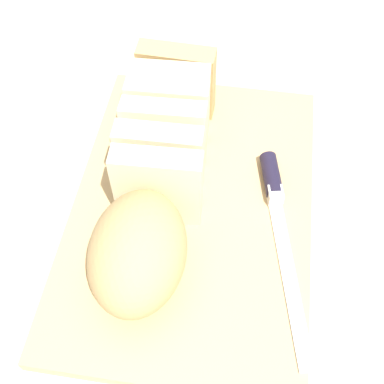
{
  "coord_description": "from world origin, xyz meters",
  "views": [
    {
      "loc": [
        -0.33,
        -0.06,
        0.53
      ],
      "look_at": [
        0.0,
        0.0,
        0.05
      ],
      "focal_mm": 46.61,
      "sensor_mm": 36.0,
      "label": 1
    }
  ],
  "objects": [
    {
      "name": "bread_knife",
      "position": [
        0.02,
        -0.1,
        0.03
      ],
      "size": [
        0.26,
        0.08,
        0.02
      ],
      "rotation": [
        0.0,
        0.0,
        3.38
      ],
      "color": "silver",
      "rests_on": "cutting_board"
    },
    {
      "name": "ground_plane",
      "position": [
        0.0,
        0.0,
        0.0
      ],
      "size": [
        3.0,
        3.0,
        0.0
      ],
      "primitive_type": "plane",
      "color": "beige"
    },
    {
      "name": "crumb_near_loaf",
      "position": [
        0.04,
        0.04,
        0.02
      ],
      "size": [
        0.01,
        0.01,
        0.01
      ],
      "primitive_type": "sphere",
      "color": "tan",
      "rests_on": "cutting_board"
    },
    {
      "name": "bread_loaf",
      "position": [
        -0.01,
        0.04,
        0.07
      ],
      "size": [
        0.34,
        0.11,
        0.11
      ],
      "rotation": [
        0.0,
        0.0,
        0.03
      ],
      "color": "tan",
      "rests_on": "cutting_board"
    },
    {
      "name": "crumb_near_knife",
      "position": [
        -0.0,
        0.06,
        0.02
      ],
      "size": [
        0.01,
        0.01,
        0.01
      ],
      "primitive_type": "sphere",
      "color": "tan",
      "rests_on": "cutting_board"
    },
    {
      "name": "cutting_board",
      "position": [
        0.0,
        0.0,
        0.01
      ],
      "size": [
        0.44,
        0.3,
        0.02
      ],
      "primitive_type": "cube",
      "rotation": [
        0.0,
        0.0,
        0.03
      ],
      "color": "tan",
      "rests_on": "ground_plane"
    }
  ]
}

